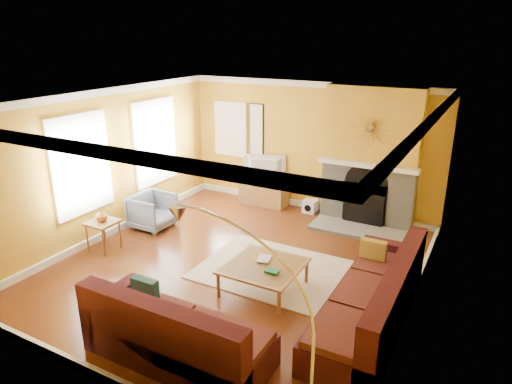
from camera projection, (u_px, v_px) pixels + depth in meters
The scene contains 27 objects.
floor at pixel (237, 266), 7.51m from camera, with size 5.50×6.00×0.02m, color brown.
ceiling at pixel (235, 99), 6.60m from camera, with size 5.50×6.00×0.02m, color white.
wall_back at pixel (310, 147), 9.55m from camera, with size 5.50×0.02×2.70m, color gold.
wall_front at pixel (82, 273), 4.56m from camera, with size 5.50×0.02×2.70m, color gold.
wall_left at pixel (106, 164), 8.29m from camera, with size 0.02×6.00×2.70m, color gold.
wall_right at pixel (422, 221), 5.82m from camera, with size 0.02×6.00×2.70m, color gold.
baseboard at pixel (237, 262), 7.48m from camera, with size 5.50×6.00×0.12m, color white, non-canonical shape.
crown_molding at pixel (235, 104), 6.63m from camera, with size 5.50×6.00×0.12m, color white, non-canonical shape.
window_left_near at pixel (154, 142), 9.30m from camera, with size 0.06×1.22×1.72m, color white.
window_left_far at pixel (80, 165), 7.73m from camera, with size 0.06×1.22×1.72m, color white.
window_back at pixel (231, 129), 10.30m from camera, with size 0.82×0.06×1.22m, color white.
wall_art at pixel (256, 130), 10.00m from camera, with size 0.34×0.04×1.14m, color white.
fireplace at pixel (371, 157), 8.77m from camera, with size 1.80×0.40×2.70m, color gray, non-canonical shape.
mantel at pixel (367, 165), 8.60m from camera, with size 1.92×0.22×0.08m, color white.
hearth at pixel (357, 230), 8.75m from camera, with size 1.80×0.70×0.06m, color gray.
sunburst at pixel (370, 128), 8.38m from camera, with size 0.70×0.04×0.70m, color olive, non-canonical shape.
rug at pixel (276, 270), 7.32m from camera, with size 2.40×1.80×0.02m, color beige.
sectional_sofa at pixel (272, 283), 6.10m from camera, with size 3.31×3.56×0.90m, color #411518, non-canonical shape.
coffee_table at pixel (264, 277), 6.72m from camera, with size 1.07×1.07×0.42m, color white, non-canonical shape.
media_console at pixel (264, 192), 10.08m from camera, with size 1.04×0.47×0.57m, color olive.
tv at pixel (264, 168), 9.90m from camera, with size 0.93×0.12×0.53m, color black.
subwoofer at pixel (310, 206), 9.66m from camera, with size 0.27×0.27×0.27m, color white.
armchair at pixel (153, 211), 8.84m from camera, with size 0.73×0.75×0.68m, color gray.
side_table at pixel (104, 235), 7.97m from camera, with size 0.48×0.48×0.53m, color olive, non-canonical shape.
vase at pixel (101, 215), 7.84m from camera, with size 0.21×0.21×0.22m, color orange.
book at pixel (258, 258), 6.81m from camera, with size 0.19×0.26×0.03m, color white.
arc_lamp at pixel (249, 336), 4.01m from camera, with size 1.40×0.36×2.21m, color silver, non-canonical shape.
Camera 1 is at (3.45, -5.72, 3.63)m, focal length 32.00 mm.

